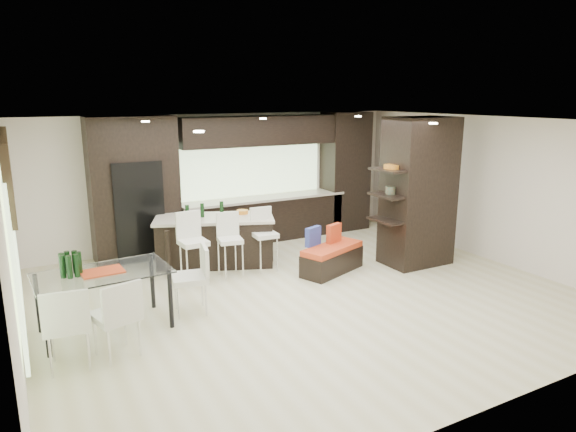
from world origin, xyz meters
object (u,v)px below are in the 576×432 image
bench (332,259)px  chair_end (190,283)px  kitchen_island (215,241)px  dining_table (105,301)px  floor_vase (407,236)px  stool_right (265,246)px  chair_far (68,329)px  stool_left (194,255)px  chair_near (116,321)px  stool_mid (230,251)px

bench → chair_end: chair_end is taller
kitchen_island → dining_table: size_ratio=1.27×
kitchen_island → floor_vase: (3.02, -1.80, 0.12)m
stool_right → chair_far: bearing=-146.9°
chair_far → chair_end: size_ratio=1.02×
kitchen_island → chair_far: chair_far is taller
stool_left → stool_right: size_ratio=1.06×
kitchen_island → chair_near: chair_near is taller
dining_table → chair_far: 0.97m
stool_mid → dining_table: (-2.26, -1.15, -0.04)m
bench → chair_end: size_ratio=1.39×
kitchen_island → chair_near: 3.53m
kitchen_island → stool_right: 1.01m
chair_near → stool_mid: bearing=26.0°
stool_left → bench: (2.32, -0.64, -0.24)m
chair_end → stool_left: bearing=-9.5°
kitchen_island → chair_far: size_ratio=2.31×
stool_left → kitchen_island: bearing=46.3°
chair_near → chair_end: (1.17, 0.80, 0.00)m
stool_mid → dining_table: stool_mid is taller
kitchen_island → chair_end: (-1.09, -1.91, 0.01)m
floor_vase → stool_left: bearing=164.5°
stool_mid → chair_far: bearing=-134.9°
chair_end → dining_table: bearing=101.4°
stool_left → chair_near: bearing=-133.0°
floor_vase → chair_near: bearing=-170.2°
stool_mid → floor_vase: floor_vase is taller
stool_left → bench: bearing=-18.8°
stool_mid → chair_end: bearing=-123.4°
stool_mid → chair_end: size_ratio=0.98×
chair_near → bench: bearing=3.5°
dining_table → stool_right: bearing=17.8°
floor_vase → chair_far: (-5.82, -0.92, -0.11)m
kitchen_island → chair_end: chair_end is taller
stool_mid → chair_far: 3.41m
stool_mid → floor_vase: (3.02, -1.04, 0.12)m
bench → chair_end: (-2.76, -0.49, 0.21)m
floor_vase → chair_near: size_ratio=1.26×
bench → floor_vase: bearing=-36.5°
chair_near → chair_far: size_ratio=0.97×
stool_right → chair_end: bearing=-143.2°
stool_right → chair_end: size_ratio=1.00×
dining_table → chair_end: 1.17m
stool_left → stool_right: (1.32, 0.01, -0.03)m
bench → dining_table: bearing=166.3°
stool_right → dining_table: stool_right is taller
chair_far → stool_mid: bearing=41.8°
stool_mid → stool_right: stool_right is taller
stool_right → chair_near: bearing=-142.8°
kitchen_island → bench: size_ratio=1.70×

